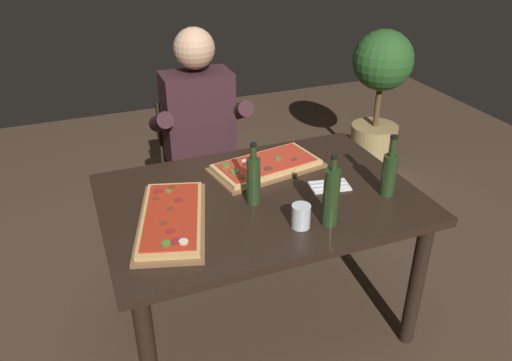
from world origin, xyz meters
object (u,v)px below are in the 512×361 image
object	(u,v)px
pizza_rectangular_left	(172,219)
potted_plant_corner	(379,93)
pizza_rectangular_front	(266,166)
vinegar_bottle_green	(389,172)
tumbler_near_camera	(301,216)
dining_table	(260,213)
wine_bottle_dark	(331,196)
seated_diner	(201,135)
diner_chair	(198,166)
oil_bottle_amber	(253,179)

from	to	relation	value
pizza_rectangular_left	potted_plant_corner	size ratio (longest dim) A/B	0.58
pizza_rectangular_front	vinegar_bottle_green	bearing A→B (deg)	-45.32
pizza_rectangular_left	tumbler_near_camera	xyz separation A→B (m)	(0.48, -0.22, 0.03)
dining_table	vinegar_bottle_green	xyz separation A→B (m)	(0.54, -0.20, 0.21)
pizza_rectangular_left	wine_bottle_dark	size ratio (longest dim) A/B	2.04
tumbler_near_camera	dining_table	bearing A→B (deg)	101.82
wine_bottle_dark	tumbler_near_camera	distance (m)	0.14
vinegar_bottle_green	wine_bottle_dark	bearing A→B (deg)	-161.91
pizza_rectangular_left	seated_diner	world-z (taller)	seated_diner
seated_diner	pizza_rectangular_left	bearing A→B (deg)	-113.77
vinegar_bottle_green	seated_diner	xyz separation A→B (m)	(-0.60, 0.93, -0.11)
vinegar_bottle_green	potted_plant_corner	world-z (taller)	potted_plant_corner
tumbler_near_camera	seated_diner	size ratio (longest dim) A/B	0.07
pizza_rectangular_left	seated_diner	size ratio (longest dim) A/B	0.48
tumbler_near_camera	diner_chair	world-z (taller)	diner_chair
dining_table	pizza_rectangular_front	xyz separation A→B (m)	(0.12, 0.22, 0.12)
dining_table	diner_chair	distance (m)	0.87
dining_table	potted_plant_corner	size ratio (longest dim) A/B	1.27
pizza_rectangular_left	vinegar_bottle_green	world-z (taller)	vinegar_bottle_green
oil_bottle_amber	tumbler_near_camera	xyz separation A→B (m)	(0.11, -0.24, -0.07)
dining_table	tumbler_near_camera	world-z (taller)	tumbler_near_camera
potted_plant_corner	pizza_rectangular_front	bearing A→B (deg)	-142.81
pizza_rectangular_front	vinegar_bottle_green	xyz separation A→B (m)	(0.41, -0.42, 0.09)
wine_bottle_dark	vinegar_bottle_green	xyz separation A→B (m)	(0.36, 0.12, -0.02)
wine_bottle_dark	oil_bottle_amber	size ratio (longest dim) A/B	1.09
pizza_rectangular_front	vinegar_bottle_green	size ratio (longest dim) A/B	2.02
pizza_rectangular_front	tumbler_near_camera	world-z (taller)	tumbler_near_camera
pizza_rectangular_left	tumbler_near_camera	bearing A→B (deg)	-24.29
dining_table	tumbler_near_camera	bearing A→B (deg)	-78.18
pizza_rectangular_left	oil_bottle_amber	distance (m)	0.38
oil_bottle_amber	vinegar_bottle_green	bearing A→B (deg)	-14.30
diner_chair	tumbler_near_camera	bearing A→B (deg)	-83.81
oil_bottle_amber	diner_chair	distance (m)	0.98
wine_bottle_dark	seated_diner	size ratio (longest dim) A/B	0.23
dining_table	tumbler_near_camera	xyz separation A→B (m)	(0.06, -0.29, 0.15)
tumbler_near_camera	seated_diner	distance (m)	1.04
oil_bottle_amber	potted_plant_corner	xyz separation A→B (m)	(1.50, 1.28, -0.22)
oil_bottle_amber	pizza_rectangular_left	bearing A→B (deg)	-175.96
diner_chair	potted_plant_corner	distance (m)	1.57
dining_table	wine_bottle_dark	size ratio (longest dim) A/B	4.50
pizza_rectangular_left	wine_bottle_dark	bearing A→B (deg)	-21.75
vinegar_bottle_green	tumbler_near_camera	xyz separation A→B (m)	(-0.47, -0.09, -0.06)
vinegar_bottle_green	potted_plant_corner	bearing A→B (deg)	57.30
diner_chair	vinegar_bottle_green	bearing A→B (deg)	-60.36
dining_table	vinegar_bottle_green	world-z (taller)	vinegar_bottle_green
oil_bottle_amber	diner_chair	bearing A→B (deg)	90.84
tumbler_near_camera	potted_plant_corner	xyz separation A→B (m)	(1.39, 1.52, -0.16)
wine_bottle_dark	diner_chair	size ratio (longest dim) A/B	0.36
wine_bottle_dark	pizza_rectangular_left	bearing A→B (deg)	158.25
pizza_rectangular_front	wine_bottle_dark	size ratio (longest dim) A/B	1.87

